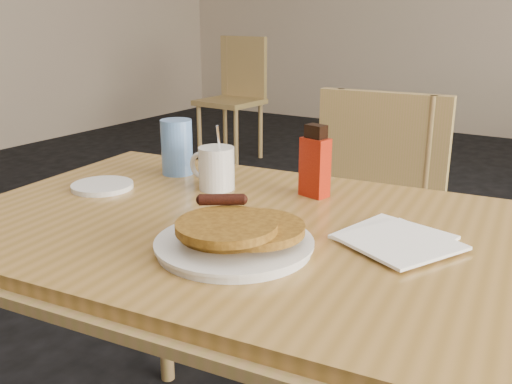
# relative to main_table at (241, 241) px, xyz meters

# --- Properties ---
(main_table) EXTENTS (1.29, 0.94, 0.75)m
(main_table) POSITION_rel_main_table_xyz_m (0.00, 0.00, 0.00)
(main_table) COLOR olive
(main_table) RESTS_ON floor
(chair_main_far) EXTENTS (0.44, 0.45, 0.92)m
(chair_main_far) POSITION_rel_main_table_xyz_m (-0.00, 0.71, -0.16)
(chair_main_far) COLOR #9B7749
(chair_main_far) RESTS_ON floor
(chair_wall_extra) EXTENTS (0.47, 0.47, 0.97)m
(chair_wall_extra) POSITION_rel_main_table_xyz_m (-2.01, 2.94, -0.13)
(chair_wall_extra) COLOR #9B7749
(chair_wall_extra) RESTS_ON floor
(pancake_plate) EXTENTS (0.28, 0.28, 0.08)m
(pancake_plate) POSITION_rel_main_table_xyz_m (0.07, -0.13, 0.07)
(pancake_plate) COLOR white
(pancake_plate) RESTS_ON main_table
(coffee_mug) EXTENTS (0.12, 0.08, 0.16)m
(coffee_mug) POSITION_rel_main_table_xyz_m (-0.18, 0.15, 0.09)
(coffee_mug) COLOR white
(coffee_mug) RESTS_ON main_table
(syrup_bottle) EXTENTS (0.07, 0.05, 0.16)m
(syrup_bottle) POSITION_rel_main_table_xyz_m (0.05, 0.23, 0.12)
(syrup_bottle) COLOR maroon
(syrup_bottle) RESTS_ON main_table
(napkin_stack) EXTENTS (0.24, 0.25, 0.01)m
(napkin_stack) POSITION_rel_main_table_xyz_m (0.30, 0.06, 0.05)
(napkin_stack) COLOR white
(napkin_stack) RESTS_ON main_table
(blue_tumbler) EXTENTS (0.09, 0.09, 0.14)m
(blue_tumbler) POSITION_rel_main_table_xyz_m (-0.34, 0.21, 0.11)
(blue_tumbler) COLOR #5C8CD7
(blue_tumbler) RESTS_ON main_table
(side_saucer) EXTENTS (0.16, 0.16, 0.01)m
(side_saucer) POSITION_rel_main_table_xyz_m (-0.40, 0.01, 0.05)
(side_saucer) COLOR white
(side_saucer) RESTS_ON main_table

